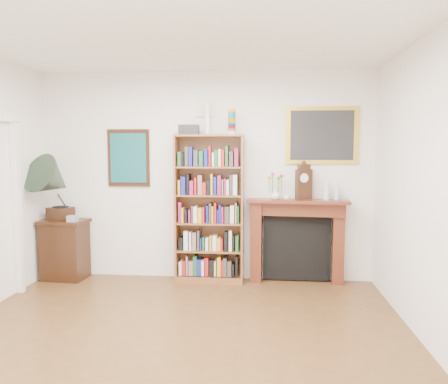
{
  "coord_description": "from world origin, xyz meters",
  "views": [
    {
      "loc": [
        0.78,
        -3.37,
        1.77
      ],
      "look_at": [
        0.34,
        1.6,
        1.28
      ],
      "focal_mm": 35.0,
      "sensor_mm": 36.0,
      "label": 1
    }
  ],
  "objects_px": {
    "flower_vase": "(275,194)",
    "bottle_right": "(337,192)",
    "bottle_left": "(326,191)",
    "side_cabinet": "(65,249)",
    "bookshelf": "(209,200)",
    "mantel_clock": "(304,183)",
    "cd_stack": "(73,219)",
    "gramophone": "(54,183)",
    "teacup": "(287,197)",
    "fireplace": "(297,234)"
  },
  "relations": [
    {
      "from": "mantel_clock",
      "to": "bookshelf",
      "type": "bearing_deg",
      "value": 160.88
    },
    {
      "from": "gramophone",
      "to": "flower_vase",
      "type": "distance_m",
      "value": 2.92
    },
    {
      "from": "bookshelf",
      "to": "teacup",
      "type": "bearing_deg",
      "value": -0.84
    },
    {
      "from": "side_cabinet",
      "to": "bottle_right",
      "type": "height_order",
      "value": "bottle_right"
    },
    {
      "from": "bottle_right",
      "to": "teacup",
      "type": "bearing_deg",
      "value": -173.53
    },
    {
      "from": "bookshelf",
      "to": "bottle_left",
      "type": "xyz_separation_m",
      "value": [
        1.52,
        0.01,
        0.14
      ]
    },
    {
      "from": "side_cabinet",
      "to": "teacup",
      "type": "relative_size",
      "value": 10.05
    },
    {
      "from": "cd_stack",
      "to": "flower_vase",
      "type": "xyz_separation_m",
      "value": [
        2.67,
        0.21,
        0.33
      ]
    },
    {
      "from": "mantel_clock",
      "to": "side_cabinet",
      "type": "bearing_deg",
      "value": 160.84
    },
    {
      "from": "cd_stack",
      "to": "teacup",
      "type": "xyz_separation_m",
      "value": [
        2.82,
        0.16,
        0.29
      ]
    },
    {
      "from": "side_cabinet",
      "to": "flower_vase",
      "type": "distance_m",
      "value": 2.95
    },
    {
      "from": "fireplace",
      "to": "gramophone",
      "type": "xyz_separation_m",
      "value": [
        -3.2,
        -0.26,
        0.67
      ]
    },
    {
      "from": "teacup",
      "to": "bottle_right",
      "type": "relative_size",
      "value": 0.41
    },
    {
      "from": "bookshelf",
      "to": "bottle_left",
      "type": "distance_m",
      "value": 1.53
    },
    {
      "from": "bookshelf",
      "to": "fireplace",
      "type": "xyz_separation_m",
      "value": [
        1.16,
        0.08,
        -0.44
      ]
    },
    {
      "from": "bookshelf",
      "to": "flower_vase",
      "type": "bearing_deg",
      "value": 2.24
    },
    {
      "from": "mantel_clock",
      "to": "flower_vase",
      "type": "xyz_separation_m",
      "value": [
        -0.37,
        -0.0,
        -0.15
      ]
    },
    {
      "from": "gramophone",
      "to": "cd_stack",
      "type": "distance_m",
      "value": 0.52
    },
    {
      "from": "side_cabinet",
      "to": "gramophone",
      "type": "distance_m",
      "value": 0.92
    },
    {
      "from": "cd_stack",
      "to": "bottle_left",
      "type": "height_order",
      "value": "bottle_left"
    },
    {
      "from": "fireplace",
      "to": "flower_vase",
      "type": "height_order",
      "value": "flower_vase"
    },
    {
      "from": "bottle_right",
      "to": "side_cabinet",
      "type": "bearing_deg",
      "value": -178.21
    },
    {
      "from": "bookshelf",
      "to": "cd_stack",
      "type": "height_order",
      "value": "bookshelf"
    },
    {
      "from": "bookshelf",
      "to": "teacup",
      "type": "height_order",
      "value": "bookshelf"
    },
    {
      "from": "side_cabinet",
      "to": "bottle_left",
      "type": "xyz_separation_m",
      "value": [
        3.51,
        0.07,
        0.83
      ]
    },
    {
      "from": "gramophone",
      "to": "flower_vase",
      "type": "relative_size",
      "value": 6.74
    },
    {
      "from": "teacup",
      "to": "bottle_left",
      "type": "bearing_deg",
      "value": 3.4
    },
    {
      "from": "flower_vase",
      "to": "teacup",
      "type": "distance_m",
      "value": 0.16
    },
    {
      "from": "flower_vase",
      "to": "bottle_right",
      "type": "bearing_deg",
      "value": 1.78
    },
    {
      "from": "mantel_clock",
      "to": "gramophone",
      "type": "bearing_deg",
      "value": 162.93
    },
    {
      "from": "mantel_clock",
      "to": "bottle_left",
      "type": "xyz_separation_m",
      "value": [
        0.29,
        -0.02,
        -0.1
      ]
    },
    {
      "from": "side_cabinet",
      "to": "mantel_clock",
      "type": "relative_size",
      "value": 1.78
    },
    {
      "from": "gramophone",
      "to": "teacup",
      "type": "bearing_deg",
      "value": 26.42
    },
    {
      "from": "gramophone",
      "to": "bottle_right",
      "type": "bearing_deg",
      "value": 27.03
    },
    {
      "from": "side_cabinet",
      "to": "teacup",
      "type": "height_order",
      "value": "teacup"
    },
    {
      "from": "gramophone",
      "to": "flower_vase",
      "type": "height_order",
      "value": "gramophone"
    },
    {
      "from": "flower_vase",
      "to": "mantel_clock",
      "type": "bearing_deg",
      "value": 0.41
    },
    {
      "from": "teacup",
      "to": "cd_stack",
      "type": "bearing_deg",
      "value": -176.74
    },
    {
      "from": "bottle_right",
      "to": "cd_stack",
      "type": "bearing_deg",
      "value": -176.13
    },
    {
      "from": "bookshelf",
      "to": "gramophone",
      "type": "relative_size",
      "value": 2.51
    },
    {
      "from": "flower_vase",
      "to": "bottle_left",
      "type": "distance_m",
      "value": 0.66
    },
    {
      "from": "flower_vase",
      "to": "cd_stack",
      "type": "bearing_deg",
      "value": -175.52
    },
    {
      "from": "bookshelf",
      "to": "mantel_clock",
      "type": "height_order",
      "value": "bookshelf"
    },
    {
      "from": "gramophone",
      "to": "teacup",
      "type": "relative_size",
      "value": 11.06
    },
    {
      "from": "mantel_clock",
      "to": "fireplace",
      "type": "bearing_deg",
      "value": 125.36
    },
    {
      "from": "bottle_left",
      "to": "bottle_right",
      "type": "xyz_separation_m",
      "value": [
        0.14,
        0.04,
        -0.02
      ]
    },
    {
      "from": "bottle_left",
      "to": "side_cabinet",
      "type": "bearing_deg",
      "value": -178.85
    },
    {
      "from": "flower_vase",
      "to": "bottle_right",
      "type": "height_order",
      "value": "bottle_right"
    },
    {
      "from": "gramophone",
      "to": "cd_stack",
      "type": "height_order",
      "value": "gramophone"
    },
    {
      "from": "flower_vase",
      "to": "bottle_left",
      "type": "bearing_deg",
      "value": -1.6
    }
  ]
}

